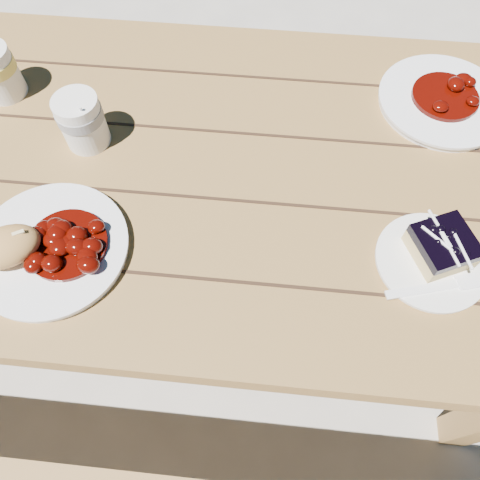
# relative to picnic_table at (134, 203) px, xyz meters

# --- Properties ---
(ground) EXTENTS (60.00, 60.00, 0.00)m
(ground) POSITION_rel_picnic_table_xyz_m (0.00, 0.00, -0.59)
(ground) COLOR #AAA49A
(ground) RESTS_ON ground
(picnic_table) EXTENTS (2.00, 1.55, 0.75)m
(picnic_table) POSITION_rel_picnic_table_xyz_m (0.00, 0.00, 0.00)
(picnic_table) COLOR brown
(picnic_table) RESTS_ON ground
(main_plate) EXTENTS (0.26, 0.26, 0.02)m
(main_plate) POSITION_rel_picnic_table_xyz_m (-0.06, -0.21, 0.17)
(main_plate) COLOR white
(main_plate) RESTS_ON picnic_table
(goulash_stew) EXTENTS (0.14, 0.14, 0.04)m
(goulash_stew) POSITION_rel_picnic_table_xyz_m (-0.03, -0.21, 0.20)
(goulash_stew) COLOR #470702
(goulash_stew) RESTS_ON main_plate
(bread_roll) EXTENTS (0.13, 0.12, 0.06)m
(bread_roll) POSITION_rel_picnic_table_xyz_m (-0.12, -0.23, 0.21)
(bread_roll) COLOR tan
(bread_roll) RESTS_ON main_plate
(dessert_plate) EXTENTS (0.18, 0.18, 0.01)m
(dessert_plate) POSITION_rel_picnic_table_xyz_m (0.57, -0.17, 0.17)
(dessert_plate) COLOR white
(dessert_plate) RESTS_ON picnic_table
(blueberry_cake) EXTENTS (0.12, 0.12, 0.05)m
(blueberry_cake) POSITION_rel_picnic_table_xyz_m (0.58, -0.16, 0.20)
(blueberry_cake) COLOR #D4B973
(blueberry_cake) RESTS_ON dessert_plate
(fork_dessert) EXTENTS (0.16, 0.07, 0.00)m
(fork_dessert) POSITION_rel_picnic_table_xyz_m (0.55, -0.23, 0.17)
(fork_dessert) COLOR white
(fork_dessert) RESTS_ON dessert_plate
(coffee_cup) EXTENTS (0.08, 0.08, 0.10)m
(coffee_cup) POSITION_rel_picnic_table_xyz_m (-0.06, 0.03, 0.21)
(coffee_cup) COLOR white
(coffee_cup) RESTS_ON picnic_table
(second_plate) EXTENTS (0.26, 0.26, 0.02)m
(second_plate) POSITION_rel_picnic_table_xyz_m (0.63, 0.20, 0.17)
(second_plate) COLOR white
(second_plate) RESTS_ON picnic_table
(second_stew) EXTENTS (0.13, 0.13, 0.04)m
(second_stew) POSITION_rel_picnic_table_xyz_m (0.63, 0.20, 0.20)
(second_stew) COLOR #470702
(second_stew) RESTS_ON second_plate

